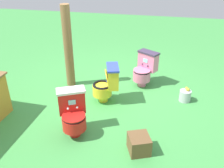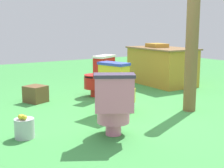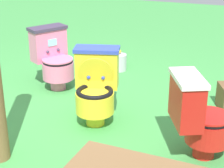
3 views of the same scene
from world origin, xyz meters
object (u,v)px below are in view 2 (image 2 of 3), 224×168
object	(u,v)px
toilet_red	(99,76)
small_crate	(36,94)
toilet_yellow	(119,87)
vendor_table	(162,66)
lemon_bucket	(24,128)
wooden_post	(192,52)
toilet_pink	(114,104)

from	to	relation	value
toilet_red	small_crate	xyz separation A→B (m)	(-0.22, -1.06, -0.24)
toilet_yellow	vendor_table	size ratio (longest dim) A/B	0.49
toilet_red	lemon_bucket	size ratio (longest dim) A/B	2.63
vendor_table	lemon_bucket	size ratio (longest dim) A/B	5.42
toilet_red	toilet_yellow	xyz separation A→B (m)	(1.03, -0.30, 0.00)
vendor_table	small_crate	bearing A→B (deg)	-87.87
toilet_yellow	wooden_post	size ratio (longest dim) A/B	0.43
toilet_yellow	toilet_pink	size ratio (longest dim) A/B	1.00
toilet_red	vendor_table	size ratio (longest dim) A/B	0.49
vendor_table	wooden_post	size ratio (longest dim) A/B	0.88
toilet_pink	small_crate	bearing A→B (deg)	124.65
toilet_yellow	lemon_bucket	bearing A→B (deg)	-93.88
toilet_red	vendor_table	distance (m)	1.77
toilet_yellow	small_crate	world-z (taller)	toilet_yellow
vendor_table	toilet_yellow	bearing A→B (deg)	-56.36
toilet_pink	wooden_post	size ratio (longest dim) A/B	0.43
toilet_yellow	lemon_bucket	world-z (taller)	toilet_yellow
toilet_red	small_crate	size ratio (longest dim) A/B	2.32
toilet_yellow	vendor_table	bearing A→B (deg)	108.01
toilet_pink	wooden_post	bearing A→B (deg)	42.86
vendor_table	toilet_pink	bearing A→B (deg)	-50.89
toilet_red	toilet_pink	world-z (taller)	same
toilet_pink	lemon_bucket	size ratio (longest dim) A/B	2.63
toilet_yellow	wooden_post	distance (m)	1.14
toilet_yellow	lemon_bucket	size ratio (longest dim) A/B	2.63
small_crate	vendor_table	bearing A→B (deg)	92.13
small_crate	toilet_pink	bearing A→B (deg)	3.55
wooden_post	small_crate	size ratio (longest dim) A/B	5.44
toilet_pink	vendor_table	distance (m)	3.45
small_crate	lemon_bucket	size ratio (longest dim) A/B	1.13
toilet_red	small_crate	distance (m)	1.11
vendor_table	wooden_post	world-z (taller)	wooden_post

